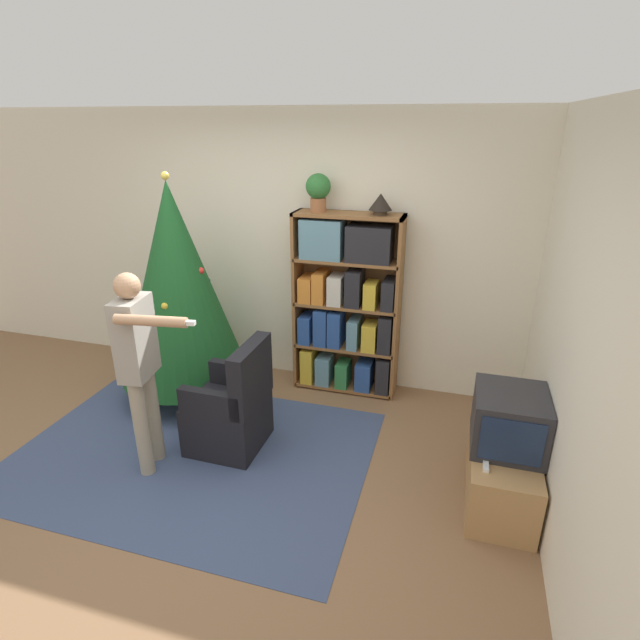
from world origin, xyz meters
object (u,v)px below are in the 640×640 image
bookshelf (346,305)px  standing_person (139,359)px  television (509,420)px  potted_plant (318,190)px  christmas_tree (177,284)px  armchair (232,411)px  table_lamp (381,203)px

bookshelf → standing_person: bearing=-125.4°
television → potted_plant: bearing=144.1°
bookshelf → television: size_ratio=3.39×
christmas_tree → armchair: bearing=-39.0°
christmas_tree → potted_plant: (1.15, 0.55, 0.80)m
standing_person → potted_plant: (0.85, 1.59, 1.01)m
standing_person → table_lamp: bearing=130.0°
television → standing_person: 2.57m
potted_plant → christmas_tree: bearing=-154.3°
christmas_tree → standing_person: christmas_tree is taller
christmas_tree → standing_person: (0.30, -1.04, -0.21)m
table_lamp → armchair: bearing=-128.0°
bookshelf → potted_plant: 1.07m
standing_person → christmas_tree: bearing=-172.4°
christmas_tree → table_lamp: (1.71, 0.55, 0.71)m
television → armchair: 2.08m
christmas_tree → armchair: (0.78, -0.63, -0.79)m
potted_plant → bookshelf: bearing=-1.9°
television → potted_plant: potted_plant is taller
christmas_tree → potted_plant: 1.51m
bookshelf → armchair: size_ratio=1.87×
potted_plant → table_lamp: size_ratio=1.64×
table_lamp → christmas_tree: bearing=-162.0°
bookshelf → armchair: bookshelf is taller
armchair → standing_person: size_ratio=0.60×
standing_person → table_lamp: table_lamp is taller
television → standing_person: bearing=-171.5°
bookshelf → standing_person: bookshelf is taller
television → christmas_tree: bearing=166.9°
bookshelf → table_lamp: 0.99m
bookshelf → potted_plant: bearing=178.1°
bookshelf → christmas_tree: bearing=-159.1°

